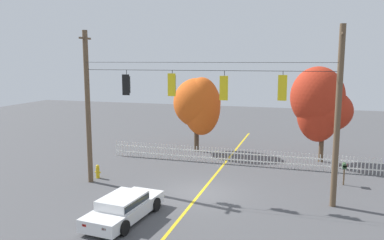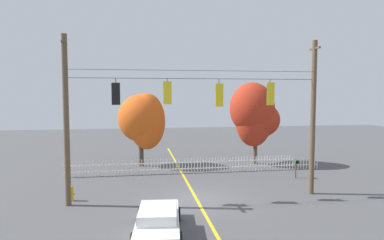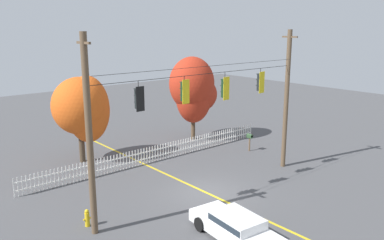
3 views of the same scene
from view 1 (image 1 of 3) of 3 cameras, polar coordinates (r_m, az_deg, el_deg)
ground at (r=21.25m, az=1.30°, el=-10.71°), size 80.00×80.00×0.00m
lane_centerline_stripe at (r=21.25m, az=1.30°, el=-10.70°), size 0.16×36.00×0.01m
signal_support_span at (r=20.21m, az=1.34°, el=1.31°), size 13.76×1.10×8.77m
traffic_signal_northbound_primary at (r=21.57m, az=-9.62°, el=5.18°), size 0.43×0.38×1.38m
traffic_signal_eastbound_side at (r=20.54m, az=-2.92°, el=5.25°), size 0.43×0.38×1.36m
traffic_signal_westbound_side at (r=19.79m, az=4.79°, el=4.75°), size 0.43×0.38×1.50m
traffic_signal_northbound_secondary at (r=19.40m, az=13.24°, el=4.68°), size 0.43×0.38×1.43m
white_picket_fence at (r=26.69m, az=7.23°, el=-5.46°), size 18.90×0.06×1.10m
autumn_maple_near_fence at (r=29.82m, az=1.03°, el=2.35°), size 3.72×3.60×5.84m
autumn_maple_mid at (r=27.94m, az=18.43°, el=2.10°), size 4.24×3.60×6.70m
parked_car at (r=17.97m, az=-10.02°, el=-12.51°), size 2.23×4.67×1.15m
fire_hydrant at (r=24.34m, az=-13.77°, el=-7.40°), size 0.38×0.22×0.83m
roadside_mailbox at (r=23.85m, az=21.61°, el=-6.50°), size 0.25×0.44×1.30m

